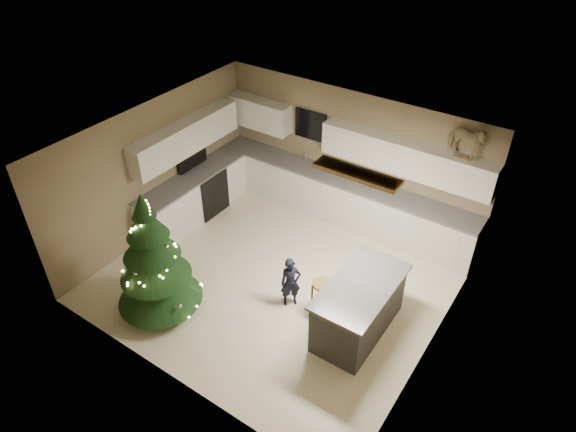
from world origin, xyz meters
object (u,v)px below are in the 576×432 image
object	(u,v)px
rocking_horse	(466,141)
christmas_tree	(154,265)
toddler	(291,282)
island	(359,307)
bar_stool	(322,290)

from	to	relation	value
rocking_horse	christmas_tree	bearing A→B (deg)	150.06
toddler	rocking_horse	xyz separation A→B (m)	(1.60, 2.67, 1.85)
christmas_tree	island	bearing A→B (deg)	25.47
island	rocking_horse	distance (m)	3.18
bar_stool	toddler	bearing A→B (deg)	-165.95
bar_stool	rocking_horse	size ratio (longest dim) A/B	0.84
island	christmas_tree	bearing A→B (deg)	-154.53
bar_stool	christmas_tree	world-z (taller)	christmas_tree
toddler	rocking_horse	distance (m)	3.62
toddler	island	bearing A→B (deg)	-40.40
toddler	rocking_horse	world-z (taller)	rocking_horse
island	toddler	xyz separation A→B (m)	(-1.17, -0.11, -0.02)
island	rocking_horse	size ratio (longest dim) A/B	2.32
bar_stool	toddler	size ratio (longest dim) A/B	0.67
christmas_tree	toddler	size ratio (longest dim) A/B	2.43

